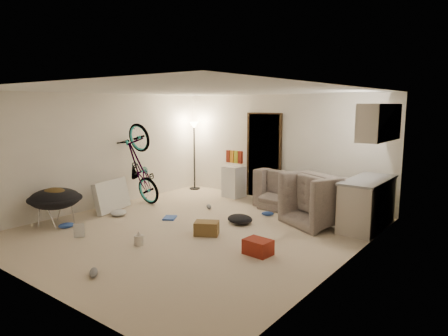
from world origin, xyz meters
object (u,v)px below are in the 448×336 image
Objects in this scene: saucer_chair at (55,203)px; floor_lamp at (194,141)px; bicycle at (140,183)px; tv_box at (112,196)px; drink_case_a at (207,228)px; drink_case_b at (258,247)px; juicer at (139,239)px; kitchen_counter at (367,204)px; mini_fridge at (234,182)px; sofa at (304,196)px; armchair at (325,205)px.

floor_lamp is at bearing 91.41° from saucer_chair.
bicycle reaches higher than tv_box.
drink_case_a is (2.65, -0.78, -0.38)m from bicycle.
drink_case_a is at bearing 173.44° from drink_case_b.
saucer_chair is 4.34× the size of juicer.
saucer_chair is at bearing -144.23° from kitchen_counter.
tv_box is at bearing 149.78° from drink_case_a.
mini_fridge is at bearing 102.21° from juicer.
drink_case_a reaches higher than drink_case_b.
bicycle reaches higher than drink_case_a.
mini_fridge reaches higher than saucer_chair.
floor_lamp is at bearing 3.30° from bicycle.
tv_box is (-3.24, -2.57, 0.02)m from sofa.
armchair reaches higher than saucer_chair.
kitchen_counter is 3.62× the size of drink_case_a.
tv_box is at bearing -179.58° from bicycle.
saucer_chair is (0.10, -4.06, -0.89)m from floor_lamp.
mini_fridge reaches higher than drink_case_b.
armchair is 2.73× the size of drink_case_b.
mini_fridge is 3.01m from drink_case_a.
mini_fridge reaches higher than armchair.
floor_lamp is 5.12m from drink_case_b.
kitchen_counter is 1.36× the size of armchair.
saucer_chair is at bearing -160.43° from drink_case_b.
kitchen_counter is 0.80× the size of bicycle.
saucer_chair is 2.96m from drink_case_a.
floor_lamp is 4.37× the size of drink_case_a.
tv_box is 2.66m from drink_case_a.
tv_box is 2.36m from juicer.
kitchen_counter is at bearing 15.48° from drink_case_a.
kitchen_counter is 5.83m from saucer_chair.
armchair is at bearing -11.79° from floor_lamp.
drink_case_b is at bearing -18.94° from tv_box.
drink_case_a is at bearing -45.28° from floor_lamp.
floor_lamp is at bearing 14.27° from armchair.
armchair is 4.16m from bicycle.
bicycle is at bearing 31.77° from sofa.
sofa is 3.71m from bicycle.
bicycle is at bearing 90.00° from saucer_chair.
kitchen_counter is at bearing 35.77° from saucer_chair.
tv_box is at bearing -111.79° from mini_fridge.
bicycle is (0.10, -1.99, -0.81)m from floor_lamp.
juicer is (-1.77, -0.82, -0.02)m from drink_case_b.
saucer_chair is (-3.24, -3.86, 0.11)m from sofa.
drink_case_a is 1.19m from juicer.
armchair is at bearing 24.76° from drink_case_a.
juicer is at bearing -73.80° from mini_fridge.
tv_box is (0.00, 1.28, -0.08)m from saucer_chair.
juicer is (2.10, -1.84, -0.40)m from bicycle.
bicycle is 0.80m from tv_box.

